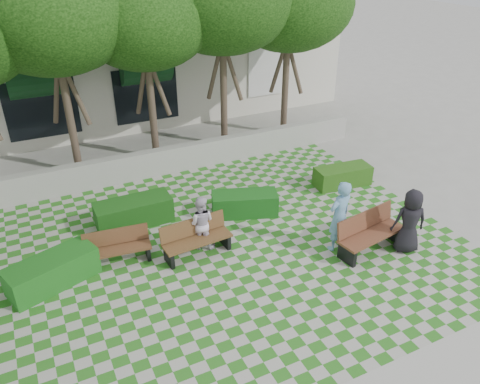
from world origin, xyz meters
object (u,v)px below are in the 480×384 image
bench_west (118,248)px  hedge_midleft (134,212)px  bench_mid (196,239)px  person_white (201,223)px  bench_east (370,233)px  hedge_west (52,271)px  hedge_midright (245,204)px  person_blue (339,216)px  hedge_east (343,176)px  person_dark (410,221)px

bench_west → hedge_midleft: bench_west is taller
bench_mid → person_white: person_white is taller
bench_east → hedge_west: (-7.63, 2.17, -0.14)m
hedge_midright → person_blue: bearing=-61.9°
hedge_east → hedge_west: (-9.23, -1.08, 0.04)m
hedge_midright → hedge_west: (-5.51, -0.87, 0.03)m
person_dark → person_blue: bearing=-6.8°
bench_east → bench_mid: size_ratio=1.12×
hedge_east → person_white: bearing=-167.6°
hedge_midright → bench_east: bearing=-55.0°
bench_mid → person_dark: 5.50m
hedge_midleft → person_dark: person_dark is taller
person_white → hedge_west: bearing=26.1°
person_white → person_dark: bearing=-179.4°
hedge_west → hedge_east: bearing=6.6°
bench_mid → hedge_west: bench_mid is taller
bench_east → person_dark: bearing=-36.6°
bench_east → bench_mid: (-4.14, 1.81, -0.05)m
hedge_midright → person_white: (-1.78, -1.00, 0.41)m
hedge_west → person_white: 3.75m
bench_east → hedge_midleft: bearing=133.9°
bench_east → person_dark: 1.04m
person_blue → hedge_midleft: bearing=-49.3°
hedge_midleft → person_blue: size_ratio=1.08×
person_white → hedge_midright: bearing=-122.5°
hedge_midright → hedge_midleft: hedge_midleft is taller
bench_mid → hedge_west: (-3.49, 0.36, -0.09)m
hedge_midleft → person_dark: size_ratio=1.21×
bench_east → bench_west: 6.49m
bench_west → hedge_east: bearing=13.2°
hedge_east → person_blue: bearing=-129.3°
hedge_midright → hedge_west: 5.58m
bench_mid → hedge_east: (5.73, 1.44, -0.13)m
person_blue → person_white: (-3.19, 1.63, -0.24)m
hedge_west → person_blue: person_blue is taller
bench_west → hedge_east: (7.63, 0.87, -0.09)m
hedge_east → person_blue: 3.72m
hedge_midleft → person_white: 2.34m
hedge_midleft → bench_mid: bearing=-63.3°
bench_west → hedge_midleft: bearing=68.9°
hedge_west → hedge_midright: bearing=9.0°
bench_west → hedge_west: bearing=-166.0°
bench_east → person_blue: 0.96m
hedge_midleft → person_blue: person_blue is taller
hedge_west → hedge_midleft: bearing=36.2°
hedge_midright → person_blue: size_ratio=0.97×
bench_west → person_blue: size_ratio=0.85×
hedge_east → person_white: 5.65m
bench_mid → bench_west: bearing=159.1°
bench_east → hedge_midright: 3.71m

